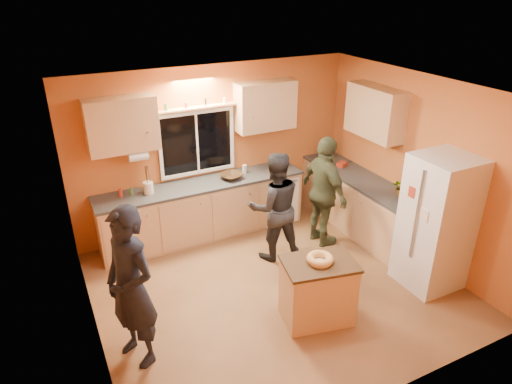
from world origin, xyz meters
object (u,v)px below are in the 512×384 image
island (318,290)px  person_right (324,192)px  person_center (275,207)px  refrigerator (437,223)px  person_left (131,288)px

island → person_right: size_ratio=0.54×
island → person_center: person_center is taller
island → refrigerator: bearing=10.4°
refrigerator → person_right: 1.64m
person_left → person_right: 3.27m
refrigerator → island: bearing=178.4°
person_left → refrigerator: bearing=58.6°
refrigerator → island: refrigerator is taller
island → person_left: size_ratio=0.52×
person_center → person_right: size_ratio=0.95×
refrigerator → person_left: bearing=174.0°
person_center → person_right: 0.84m
refrigerator → island: 1.81m
person_right → person_center: bearing=89.1°
island → person_left: 2.14m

